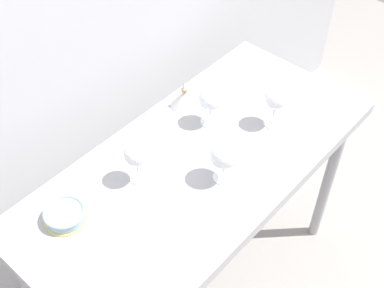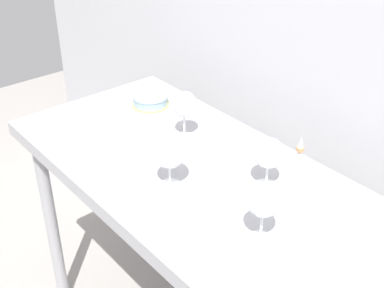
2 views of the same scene
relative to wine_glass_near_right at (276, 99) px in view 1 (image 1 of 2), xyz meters
name	(u,v)px [view 1 (image 1 of 2)]	position (x,y,z in m)	size (l,w,h in m)	color
ground_plane	(196,284)	(-0.33, 0.09, -1.03)	(6.00, 6.00, 0.00)	gray
back_wall	(92,13)	(-0.33, 0.58, 0.27)	(3.80, 0.04, 2.60)	#B5B5BA
steel_counter	(198,180)	(-0.33, 0.08, -0.23)	(1.40, 0.65, 0.90)	#9A9AA0
wine_glass_near_right	(276,99)	(0.00, 0.00, 0.00)	(0.09, 0.09, 0.17)	white
wine_glass_far_right	(211,100)	(-0.15, 0.18, -0.01)	(0.09, 0.09, 0.16)	white
wine_glass_far_left	(136,155)	(-0.54, 0.18, 0.00)	(0.08, 0.08, 0.17)	white
wine_glass_near_center	(224,155)	(-0.34, -0.03, -0.01)	(0.10, 0.10, 0.17)	white
tasting_sheet_upper	(248,88)	(0.10, 0.20, -0.12)	(0.20, 0.24, 0.00)	white
tasting_bowl	(65,215)	(-0.81, 0.24, -0.10)	(0.14, 0.14, 0.04)	#DBCC66
decanter_funnel	(185,98)	(-0.15, 0.32, -0.09)	(0.11, 0.11, 0.12)	silver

